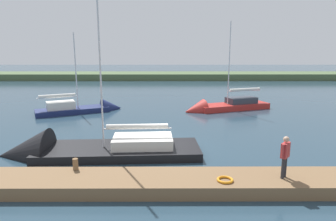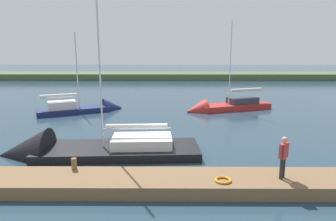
% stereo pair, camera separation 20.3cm
% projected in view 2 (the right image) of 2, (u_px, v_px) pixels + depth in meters
% --- Properties ---
extents(ground_plane, '(200.00, 200.00, 0.00)m').
position_uv_depth(ground_plane, '(166.00, 150.00, 17.03)').
color(ground_plane, '#263D4C').
extents(far_shoreline, '(180.00, 8.00, 2.40)m').
position_uv_depth(far_shoreline, '(169.00, 79.00, 58.76)').
color(far_shoreline, '#4C603D').
rests_on(far_shoreline, ground_plane).
extents(dock_pier, '(26.16, 2.11, 0.54)m').
position_uv_depth(dock_pier, '(164.00, 183.00, 12.19)').
color(dock_pier, brown).
rests_on(dock_pier, ground_plane).
extents(mooring_post_near, '(0.23, 0.23, 0.50)m').
position_uv_depth(mooring_post_near, '(74.00, 164.00, 12.83)').
color(mooring_post_near, brown).
rests_on(mooring_post_near, dock_pier).
extents(life_ring_buoy, '(0.66, 0.66, 0.10)m').
position_uv_depth(life_ring_buoy, '(223.00, 180.00, 11.69)').
color(life_ring_buoy, orange).
rests_on(life_ring_buoy, dock_pier).
extents(sailboat_near_dock, '(7.85, 5.25, 8.10)m').
position_uv_depth(sailboat_near_dock, '(88.00, 109.00, 27.55)').
color(sailboat_near_dock, navy).
rests_on(sailboat_near_dock, ground_plane).
extents(sailboat_outer_mooring, '(10.99, 3.51, 11.15)m').
position_uv_depth(sailboat_outer_mooring, '(76.00, 153.00, 16.16)').
color(sailboat_outer_mooring, black).
rests_on(sailboat_outer_mooring, ground_plane).
extents(sailboat_mid_channel, '(8.82, 4.93, 9.24)m').
position_uv_depth(sailboat_mid_channel, '(222.00, 108.00, 28.19)').
color(sailboat_mid_channel, '#B22823').
rests_on(sailboat_mid_channel, ground_plane).
extents(person_on_dock, '(0.48, 0.52, 1.75)m').
position_uv_depth(person_on_dock, '(284.00, 154.00, 11.79)').
color(person_on_dock, '#28282D').
rests_on(person_on_dock, dock_pier).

